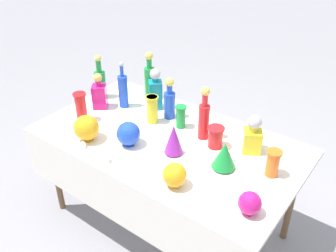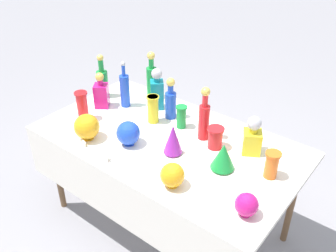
# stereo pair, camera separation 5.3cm
# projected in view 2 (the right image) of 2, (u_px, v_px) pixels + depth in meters

# --- Properties ---
(ground_plane) EXTENTS (40.00, 40.00, 0.00)m
(ground_plane) POSITION_uv_depth(u_px,v_px,m) (168.00, 221.00, 2.84)
(ground_plane) COLOR gray
(display_table) EXTENTS (1.72, 0.97, 0.76)m
(display_table) POSITION_uv_depth(u_px,v_px,m) (164.00, 150.00, 2.44)
(display_table) COLOR white
(display_table) RESTS_ON ground
(tall_bottle_0) EXTENTS (0.07, 0.07, 0.35)m
(tall_bottle_0) POSITION_uv_depth(u_px,v_px,m) (125.00, 90.00, 2.74)
(tall_bottle_0) COLOR blue
(tall_bottle_0) RESTS_ON display_table
(tall_bottle_1) EXTENTS (0.07, 0.07, 0.37)m
(tall_bottle_1) POSITION_uv_depth(u_px,v_px,m) (204.00, 117.00, 2.36)
(tall_bottle_1) COLOR red
(tall_bottle_1) RESTS_ON display_table
(tall_bottle_2) EXTENTS (0.08, 0.08, 0.35)m
(tall_bottle_2) POSITION_uv_depth(u_px,v_px,m) (103.00, 81.00, 2.87)
(tall_bottle_2) COLOR #198C38
(tall_bottle_2) RESTS_ON display_table
(tall_bottle_3) EXTENTS (0.08, 0.08, 0.30)m
(tall_bottle_3) POSITION_uv_depth(u_px,v_px,m) (171.00, 101.00, 2.60)
(tall_bottle_3) COLOR blue
(tall_bottle_3) RESTS_ON display_table
(tall_bottle_4) EXTENTS (0.08, 0.08, 0.37)m
(tall_bottle_4) POSITION_uv_depth(u_px,v_px,m) (152.00, 79.00, 2.84)
(tall_bottle_4) COLOR #198C38
(tall_bottle_4) RESTS_ON display_table
(square_decanter_0) EXTENTS (0.13, 0.13, 0.31)m
(square_decanter_0) POSITION_uv_depth(u_px,v_px,m) (157.00, 90.00, 2.71)
(square_decanter_0) COLOR teal
(square_decanter_0) RESTS_ON display_table
(square_decanter_1) EXTENTS (0.15, 0.15, 0.25)m
(square_decanter_1) POSITION_uv_depth(u_px,v_px,m) (252.00, 137.00, 2.26)
(square_decanter_1) COLOR yellow
(square_decanter_1) RESTS_ON display_table
(square_decanter_2) EXTENTS (0.14, 0.14, 0.27)m
(square_decanter_2) POSITION_uv_depth(u_px,v_px,m) (101.00, 93.00, 2.74)
(square_decanter_2) COLOR #C61972
(square_decanter_2) RESTS_ON display_table
(slender_vase_0) EXTENTS (0.09, 0.09, 0.20)m
(slender_vase_0) POSITION_uv_depth(u_px,v_px,m) (153.00, 108.00, 2.56)
(slender_vase_0) COLOR yellow
(slender_vase_0) RESTS_ON display_table
(slender_vase_1) EXTENTS (0.08, 0.08, 0.16)m
(slender_vase_1) POSITION_uv_depth(u_px,v_px,m) (181.00, 116.00, 2.51)
(slender_vase_1) COLOR #198C38
(slender_vase_1) RESTS_ON display_table
(slender_vase_2) EXTENTS (0.09, 0.09, 0.21)m
(slender_vase_2) POSITION_uv_depth(u_px,v_px,m) (82.00, 105.00, 2.59)
(slender_vase_2) COLOR red
(slender_vase_2) RESTS_ON display_table
(slender_vase_3) EXTENTS (0.11, 0.11, 0.14)m
(slender_vase_3) POSITION_uv_depth(u_px,v_px,m) (215.00, 137.00, 2.32)
(slender_vase_3) COLOR red
(slender_vase_3) RESTS_ON display_table
(slender_vase_4) EXTENTS (0.09, 0.09, 0.16)m
(slender_vase_4) POSITION_uv_depth(u_px,v_px,m) (272.00, 164.00, 2.07)
(slender_vase_4) COLOR orange
(slender_vase_4) RESTS_ON display_table
(fluted_vase_0) EXTENTS (0.14, 0.14, 0.17)m
(fluted_vase_0) POSITION_uv_depth(u_px,v_px,m) (223.00, 156.00, 2.13)
(fluted_vase_0) COLOR #198C38
(fluted_vase_0) RESTS_ON display_table
(fluted_vase_1) EXTENTS (0.12, 0.12, 0.20)m
(fluted_vase_1) POSITION_uv_depth(u_px,v_px,m) (173.00, 139.00, 2.25)
(fluted_vase_1) COLOR purple
(fluted_vase_1) RESTS_ON display_table
(round_bowl_0) EXTENTS (0.17, 0.17, 0.17)m
(round_bowl_0) POSITION_uv_depth(u_px,v_px,m) (87.00, 127.00, 2.39)
(round_bowl_0) COLOR orange
(round_bowl_0) RESTS_ON display_table
(round_bowl_1) EXTENTS (0.15, 0.15, 0.16)m
(round_bowl_1) POSITION_uv_depth(u_px,v_px,m) (128.00, 133.00, 2.34)
(round_bowl_1) COLOR blue
(round_bowl_1) RESTS_ON display_table
(round_bowl_2) EXTENTS (0.14, 0.14, 0.14)m
(round_bowl_2) POSITION_uv_depth(u_px,v_px,m) (172.00, 175.00, 2.01)
(round_bowl_2) COLOR orange
(round_bowl_2) RESTS_ON display_table
(round_bowl_3) EXTENTS (0.12, 0.12, 0.13)m
(round_bowl_3) POSITION_uv_depth(u_px,v_px,m) (247.00, 205.00, 1.84)
(round_bowl_3) COLOR #C61972
(round_bowl_3) RESTS_ON display_table
(price_tag_left) EXTENTS (0.06, 0.02, 0.05)m
(price_tag_left) POSITION_uv_depth(u_px,v_px,m) (105.00, 157.00, 2.23)
(price_tag_left) COLOR white
(price_tag_left) RESTS_ON display_table
(price_tag_center) EXTENTS (0.05, 0.02, 0.04)m
(price_tag_center) POSITION_uv_depth(u_px,v_px,m) (84.00, 143.00, 2.36)
(price_tag_center) COLOR white
(price_tag_center) RESTS_ON display_table
(price_tag_right) EXTENTS (0.05, 0.02, 0.03)m
(price_tag_right) POSITION_uv_depth(u_px,v_px,m) (107.00, 156.00, 2.25)
(price_tag_right) COLOR white
(price_tag_right) RESTS_ON display_table
(cardboard_box_behind_left) EXTENTS (0.58, 0.45, 0.33)m
(cardboard_box_behind_left) POSITION_uv_depth(u_px,v_px,m) (239.00, 157.00, 3.32)
(cardboard_box_behind_left) COLOR tan
(cardboard_box_behind_left) RESTS_ON ground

